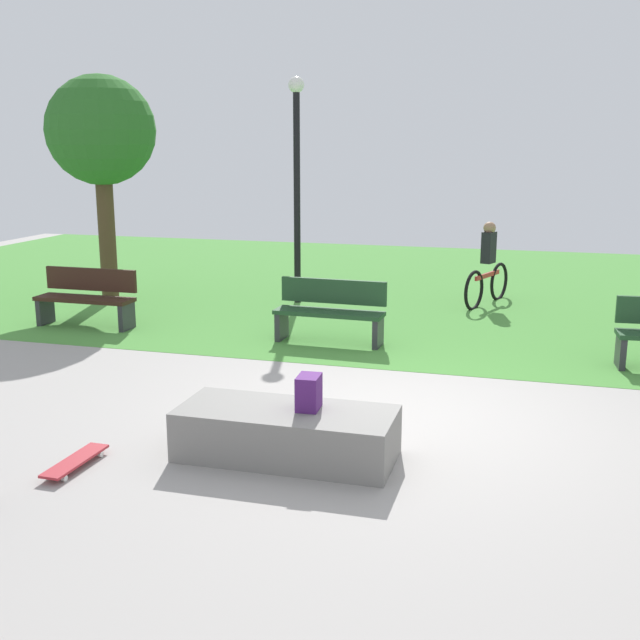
# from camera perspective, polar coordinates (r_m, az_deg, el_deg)

# --- Properties ---
(ground_plane) EXTENTS (28.00, 28.00, 0.00)m
(ground_plane) POSITION_cam_1_polar(r_m,az_deg,el_deg) (8.39, 5.61, -7.21)
(ground_plane) COLOR #9E9993
(grass_lawn) EXTENTS (26.60, 12.23, 0.01)m
(grass_lawn) POSITION_cam_1_polar(r_m,az_deg,el_deg) (15.97, 10.68, 2.29)
(grass_lawn) COLOR #478C38
(grass_lawn) RESTS_ON ground_plane
(concrete_ledge) EXTENTS (2.01, 0.85, 0.47)m
(concrete_ledge) POSITION_cam_1_polar(r_m,az_deg,el_deg) (7.32, -2.46, -8.26)
(concrete_ledge) COLOR gray
(concrete_ledge) RESTS_ON ground_plane
(backpack_on_ledge) EXTENTS (0.22, 0.29, 0.32)m
(backpack_on_ledge) POSITION_cam_1_polar(r_m,az_deg,el_deg) (7.20, -0.83, -5.30)
(backpack_on_ledge) COLOR #4C1E66
(backpack_on_ledge) RESTS_ON concrete_ledge
(skateboard_by_ledge) EXTENTS (0.22, 0.80, 0.08)m
(skateboard_by_ledge) POSITION_cam_1_polar(r_m,az_deg,el_deg) (7.48, -17.42, -9.78)
(skateboard_by_ledge) COLOR #A5262D
(skateboard_by_ledge) RESTS_ON ground_plane
(park_bench_center_lawn) EXTENTS (1.62, 0.53, 0.91)m
(park_bench_center_lawn) POSITION_cam_1_polar(r_m,az_deg,el_deg) (11.39, 0.77, 0.75)
(park_bench_center_lawn) COLOR #1E4223
(park_bench_center_lawn) RESTS_ON ground_plane
(park_bench_far_right) EXTENTS (1.60, 0.48, 0.91)m
(park_bench_far_right) POSITION_cam_1_polar(r_m,az_deg,el_deg) (12.94, -16.64, 1.67)
(park_bench_far_right) COLOR #331E14
(park_bench_far_right) RESTS_ON ground_plane
(tree_young_birch) EXTENTS (1.97, 1.97, 4.06)m
(tree_young_birch) POSITION_cam_1_polar(r_m,az_deg,el_deg) (14.99, -15.69, 12.98)
(tree_young_birch) COLOR #4C3823
(tree_young_birch) RESTS_ON grass_lawn
(lamp_post) EXTENTS (0.28, 0.28, 3.98)m
(lamp_post) POSITION_cam_1_polar(r_m,az_deg,el_deg) (14.07, -1.70, 11.07)
(lamp_post) COLOR black
(lamp_post) RESTS_ON ground_plane
(cyclist_on_bicycle) EXTENTS (0.67, 1.73, 1.52)m
(cyclist_on_bicycle) POSITION_cam_1_polar(r_m,az_deg,el_deg) (14.41, 12.13, 3.63)
(cyclist_on_bicycle) COLOR black
(cyclist_on_bicycle) RESTS_ON ground_plane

